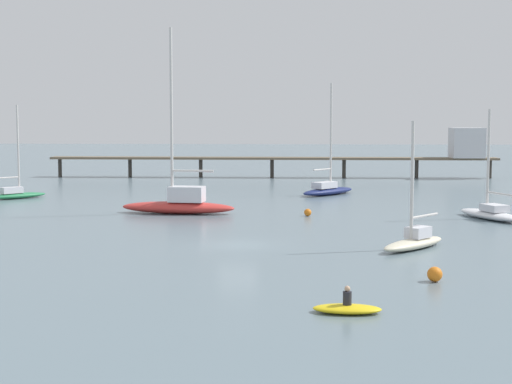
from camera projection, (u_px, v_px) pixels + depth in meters
name	position (u px, v px, depth m)	size (l,w,h in m)	color
ground_plane	(237.00, 245.00, 49.47)	(400.00, 400.00, 0.00)	slate
pier	(382.00, 150.00, 105.38)	(60.64, 4.21, 6.78)	brown
sailboat_navy	(328.00, 188.00, 82.01)	(6.57, 7.39, 11.69)	navy
sailboat_white	(490.00, 212.00, 62.16)	(4.75, 7.55, 8.75)	white
sailboat_green	(16.00, 192.00, 78.15)	(5.38, 5.59, 9.35)	#287F4C
sailboat_red	(180.00, 202.00, 65.87)	(9.92, 3.49, 15.51)	red
sailboat_cream	(414.00, 239.00, 47.96)	(5.08, 5.71, 7.84)	beige
dinghy_yellow	(347.00, 308.00, 32.10)	(2.88, 1.38, 1.14)	yellow
mooring_buoy_near	(435.00, 274.00, 38.25)	(0.75, 0.75, 0.75)	orange
mooring_buoy_far	(308.00, 212.00, 64.17)	(0.61, 0.61, 0.61)	orange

